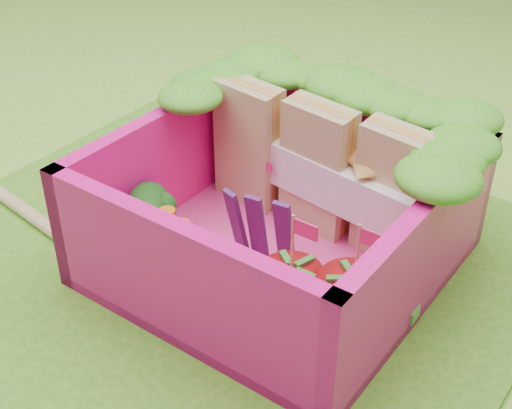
{
  "coord_description": "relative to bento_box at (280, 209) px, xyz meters",
  "views": [
    {
      "loc": [
        1.59,
        -1.77,
        1.94
      ],
      "look_at": [
        0.12,
        0.25,
        0.28
      ],
      "focal_mm": 50.0,
      "sensor_mm": 36.0,
      "label": 1
    }
  ],
  "objects": [
    {
      "name": "ground",
      "position": [
        -0.24,
        -0.25,
        -0.31
      ],
      "size": [
        14.0,
        14.0,
        0.0
      ],
      "primitive_type": "plane",
      "color": "#78C236",
      "rests_on": "ground"
    },
    {
      "name": "placemat",
      "position": [
        -0.24,
        -0.25,
        -0.29
      ],
      "size": [
        2.6,
        2.6,
        0.03
      ],
      "primitive_type": "cube",
      "color": "#4E9822",
      "rests_on": "ground"
    },
    {
      "name": "bento_floor",
      "position": [
        0.0,
        0.0,
        -0.25
      ],
      "size": [
        1.3,
        1.3,
        0.05
      ],
      "primitive_type": "cube",
      "color": "#E83B8F",
      "rests_on": "placemat"
    },
    {
      "name": "bento_box",
      "position": [
        0.0,
        0.0,
        0.0
      ],
      "size": [
        1.3,
        1.3,
        0.55
      ],
      "color": "#FE158F",
      "rests_on": "placemat"
    },
    {
      "name": "lettuce_ruffle",
      "position": [
        -0.0,
        0.46,
        0.33
      ],
      "size": [
        1.43,
        0.77,
        0.11
      ],
      "color": "#30941B",
      "rests_on": "bento_box"
    },
    {
      "name": "sandwich_stack",
      "position": [
        0.01,
        0.29,
        0.06
      ],
      "size": [
        1.08,
        0.3,
        0.58
      ],
      "color": "tan",
      "rests_on": "bento_floor"
    },
    {
      "name": "broccoli",
      "position": [
        -0.47,
        -0.29,
        -0.04
      ],
      "size": [
        0.32,
        0.32,
        0.26
      ],
      "color": "#649648",
      "rests_on": "bento_floor"
    },
    {
      "name": "carrot_sticks",
      "position": [
        -0.29,
        -0.33,
        -0.09
      ],
      "size": [
        0.12,
        0.1,
        0.29
      ],
      "color": "orange",
      "rests_on": "bento_floor"
    },
    {
      "name": "purple_wedges",
      "position": [
        0.0,
        -0.14,
        -0.04
      ],
      "size": [
        0.26,
        0.09,
        0.38
      ],
      "color": "#401753",
      "rests_on": "bento_floor"
    },
    {
      "name": "strawberry_left",
      "position": [
        0.26,
        -0.31,
        -0.1
      ],
      "size": [
        0.24,
        0.24,
        0.48
      ],
      "color": "red",
      "rests_on": "bento_floor"
    },
    {
      "name": "strawberry_right",
      "position": [
        0.5,
        -0.27,
        -0.08
      ],
      "size": [
        0.27,
        0.27,
        0.51
      ],
      "color": "red",
      "rests_on": "bento_floor"
    },
    {
      "name": "snap_peas",
      "position": [
        0.35,
        -0.2,
        -0.2
      ],
      "size": [
        0.58,
        0.49,
        0.05
      ],
      "color": "#57B839",
      "rests_on": "bento_floor"
    },
    {
      "name": "chopsticks",
      "position": [
        -1.19,
        -0.41,
        -0.25
      ],
      "size": [
        2.29,
        0.35,
        0.05
      ],
      "color": "tan",
      "rests_on": "placemat"
    }
  ]
}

